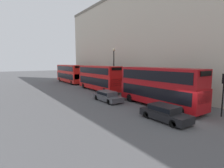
# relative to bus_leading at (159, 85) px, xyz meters

# --- Properties ---
(ground_plane) EXTENTS (200.00, 200.00, 0.00)m
(ground_plane) POSITION_rel_bus_leading_xyz_m (-1.60, -4.62, -2.42)
(ground_plane) COLOR #515154
(bus_leading) EXTENTS (2.59, 10.48, 4.39)m
(bus_leading) POSITION_rel_bus_leading_xyz_m (0.00, 0.00, 0.00)
(bus_leading) COLOR #A80F14
(bus_leading) RESTS_ON ground
(bus_second_in_queue) EXTENTS (2.59, 10.89, 4.35)m
(bus_second_in_queue) POSITION_rel_bus_leading_xyz_m (0.00, 13.52, -0.02)
(bus_second_in_queue) COLOR red
(bus_second_in_queue) RESTS_ON ground
(bus_third_in_queue) EXTENTS (2.59, 11.48, 4.32)m
(bus_third_in_queue) POSITION_rel_bus_leading_xyz_m (-0.00, 27.71, -0.03)
(bus_third_in_queue) COLOR red
(bus_third_in_queue) RESTS_ON ground
(car_dark_sedan) EXTENTS (1.77, 4.43, 1.36)m
(car_dark_sedan) POSITION_rel_bus_leading_xyz_m (-3.40, -3.66, -1.70)
(car_dark_sedan) COLOR black
(car_dark_sedan) RESTS_ON ground
(car_hatchback) EXTENTS (1.77, 4.67, 1.31)m
(car_hatchback) POSITION_rel_bus_leading_xyz_m (-3.40, 5.46, -1.72)
(car_hatchback) COLOR #47474C
(car_hatchback) RESTS_ON ground
(traffic_light) EXTENTS (0.30, 0.36, 3.99)m
(traffic_light) POSITION_rel_bus_leading_xyz_m (1.86, -5.91, 0.45)
(traffic_light) COLOR black
(traffic_light) RESTS_ON ground
(street_lamp) EXTENTS (0.44, 0.44, 7.34)m
(street_lamp) POSITION_rel_bus_leading_xyz_m (1.78, 11.46, 2.04)
(street_lamp) COLOR black
(street_lamp) RESTS_ON ground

